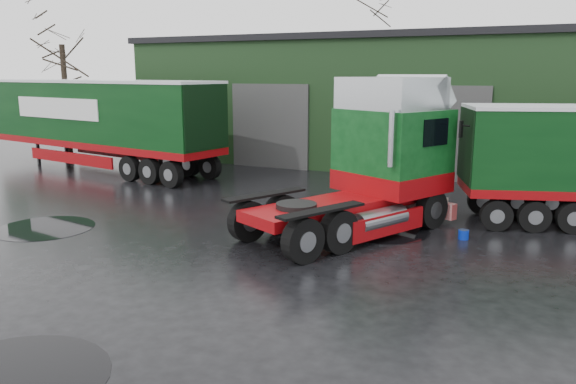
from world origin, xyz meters
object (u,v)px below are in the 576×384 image
object	(u,v)px
tree_left	(64,78)
tree_back_a	(369,69)
warehouse	(462,100)
wash_bucket	(463,235)
trailer_left	(100,125)
hero_tractor	(345,157)

from	to	relation	value
tree_left	tree_back_a	xyz separation A→B (m)	(11.00, 18.00, 0.50)
warehouse	wash_bucket	size ratio (longest dim) A/B	115.20
wash_bucket	tree_left	bearing A→B (deg)	162.83
trailer_left	warehouse	bearing A→B (deg)	-46.30
wash_bucket	warehouse	bearing A→B (deg)	98.85
warehouse	wash_bucket	distance (m)	15.05
trailer_left	hero_tractor	bearing A→B (deg)	-101.69
tree_back_a	wash_bucket	bearing A→B (deg)	-67.32
wash_bucket	tree_left	distance (m)	22.64
trailer_left	tree_left	xyz separation A→B (m)	(-4.11, 2.00, 2.13)
tree_left	tree_back_a	bearing A→B (deg)	58.57
warehouse	tree_left	size ratio (longest dim) A/B	3.81
warehouse	tree_left	distance (m)	20.64
hero_tractor	wash_bucket	world-z (taller)	hero_tractor
wash_bucket	tree_back_a	world-z (taller)	tree_back_a
wash_bucket	tree_left	size ratio (longest dim) A/B	0.03
hero_tractor	tree_left	xyz separation A→B (m)	(-18.07, 7.50, 2.03)
hero_tractor	tree_left	size ratio (longest dim) A/B	0.84
hero_tractor	tree_back_a	distance (m)	26.58
hero_tractor	trailer_left	size ratio (longest dim) A/B	0.53
warehouse	hero_tractor	bearing A→B (deg)	-93.42
tree_left	tree_back_a	size ratio (longest dim) A/B	0.89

